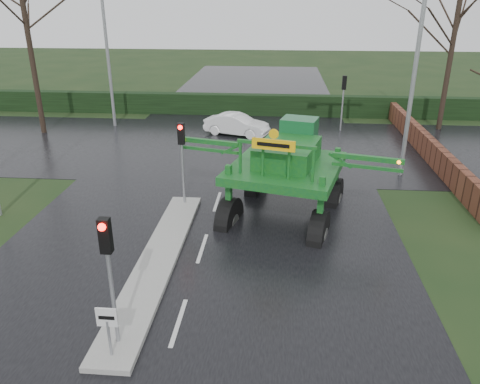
# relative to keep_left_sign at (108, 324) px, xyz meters

# --- Properties ---
(ground) EXTENTS (140.00, 140.00, 0.00)m
(ground) POSITION_rel_keep_left_sign_xyz_m (1.30, 1.50, -1.06)
(ground) COLOR black
(ground) RESTS_ON ground
(road_main) EXTENTS (14.00, 80.00, 0.02)m
(road_main) POSITION_rel_keep_left_sign_xyz_m (1.30, 11.50, -1.05)
(road_main) COLOR black
(road_main) RESTS_ON ground
(road_cross) EXTENTS (80.00, 12.00, 0.02)m
(road_cross) POSITION_rel_keep_left_sign_xyz_m (1.30, 17.50, -1.05)
(road_cross) COLOR black
(road_cross) RESTS_ON ground
(median_island) EXTENTS (1.20, 10.00, 0.16)m
(median_island) POSITION_rel_keep_left_sign_xyz_m (0.00, 4.50, -0.97)
(median_island) COLOR gray
(median_island) RESTS_ON ground
(hedge_row) EXTENTS (44.00, 0.90, 1.50)m
(hedge_row) POSITION_rel_keep_left_sign_xyz_m (1.30, 25.50, -0.31)
(hedge_row) COLOR black
(hedge_row) RESTS_ON ground
(brick_wall) EXTENTS (0.40, 20.00, 1.20)m
(brick_wall) POSITION_rel_keep_left_sign_xyz_m (11.80, 17.50, -0.46)
(brick_wall) COLOR #592D1E
(brick_wall) RESTS_ON ground
(keep_left_sign) EXTENTS (0.50, 0.07, 1.35)m
(keep_left_sign) POSITION_rel_keep_left_sign_xyz_m (0.00, 0.00, 0.00)
(keep_left_sign) COLOR gray
(keep_left_sign) RESTS_ON ground
(traffic_signal_near) EXTENTS (0.26, 0.33, 3.52)m
(traffic_signal_near) POSITION_rel_keep_left_sign_xyz_m (0.00, 0.49, 1.53)
(traffic_signal_near) COLOR gray
(traffic_signal_near) RESTS_ON ground
(traffic_signal_mid) EXTENTS (0.26, 0.33, 3.52)m
(traffic_signal_mid) POSITION_rel_keep_left_sign_xyz_m (0.00, 8.99, 1.53)
(traffic_signal_mid) COLOR gray
(traffic_signal_mid) RESTS_ON ground
(traffic_signal_far) EXTENTS (0.26, 0.33, 3.52)m
(traffic_signal_far) POSITION_rel_keep_left_sign_xyz_m (7.80, 21.51, 1.53)
(traffic_signal_far) COLOR gray
(traffic_signal_far) RESTS_ON ground
(street_light_right) EXTENTS (3.85, 0.30, 10.00)m
(street_light_right) POSITION_rel_keep_left_sign_xyz_m (9.49, 13.50, 4.93)
(street_light_right) COLOR gray
(street_light_right) RESTS_ON ground
(street_light_left_far) EXTENTS (3.85, 0.30, 10.00)m
(street_light_left_far) POSITION_rel_keep_left_sign_xyz_m (-6.89, 21.50, 4.93)
(street_light_left_far) COLOR gray
(street_light_left_far) RESTS_ON ground
(tree_left_far) EXTENTS (7.70, 7.70, 13.26)m
(tree_left_far) POSITION_rel_keep_left_sign_xyz_m (-11.20, 19.50, 6.09)
(tree_left_far) COLOR black
(tree_left_far) RESTS_ON ground
(tree_right_far) EXTENTS (7.00, 7.00, 12.05)m
(tree_right_far) POSITION_rel_keep_left_sign_xyz_m (14.30, 22.50, 5.44)
(tree_right_far) COLOR black
(tree_right_far) RESTS_ON ground
(crop_sprayer) EXTENTS (8.46, 6.26, 4.86)m
(crop_sprayer) POSITION_rel_keep_left_sign_xyz_m (2.06, 7.88, 1.24)
(crop_sprayer) COLOR black
(crop_sprayer) RESTS_ON ground
(white_sedan) EXTENTS (4.26, 2.58, 1.33)m
(white_sedan) POSITION_rel_keep_left_sign_xyz_m (1.18, 19.94, -1.06)
(white_sedan) COLOR white
(white_sedan) RESTS_ON ground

